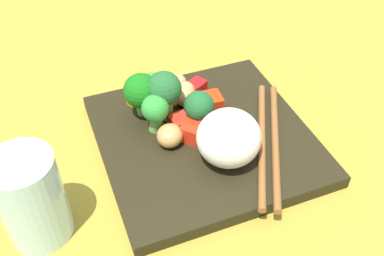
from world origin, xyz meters
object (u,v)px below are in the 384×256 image
object	(u,v)px
broccoli_floret_3	(164,90)
drinking_glass	(31,199)
square_plate	(204,139)
carrot_slice_2	(193,110)
chopstick_pair	(269,141)
rice_mound	(229,138)

from	to	relation	value
broccoli_floret_3	drinking_glass	xyz separation A→B (cm)	(-10.08, 17.03, -0.79)
square_plate	drinking_glass	xyz separation A→B (cm)	(-5.31, 20.28, 4.24)
drinking_glass	broccoli_floret_3	bearing A→B (deg)	-59.38
square_plate	carrot_slice_2	world-z (taller)	carrot_slice_2
broccoli_floret_3	carrot_slice_2	distance (cm)	5.32
chopstick_pair	drinking_glass	xyz separation A→B (cm)	(-0.90, 26.61, 2.98)
rice_mound	carrot_slice_2	xyz separation A→B (cm)	(8.91, 0.61, -2.86)
rice_mound	square_plate	bearing A→B (deg)	10.94
broccoli_floret_3	carrot_slice_2	xyz separation A→B (cm)	(-0.45, -3.54, -3.94)
rice_mound	broccoli_floret_3	bearing A→B (deg)	23.88
square_plate	carrot_slice_2	xyz separation A→B (cm)	(4.31, -0.28, 1.09)
chopstick_pair	carrot_slice_2	bearing A→B (deg)	63.34
broccoli_floret_3	square_plate	bearing A→B (deg)	-145.64
square_plate	broccoli_floret_3	world-z (taller)	broccoli_floret_3
carrot_slice_2	chopstick_pair	size ratio (longest dim) A/B	0.11
carrot_slice_2	drinking_glass	size ratio (longest dim) A/B	0.20
rice_mound	carrot_slice_2	size ratio (longest dim) A/B	3.54
square_plate	broccoli_floret_3	distance (cm)	7.65
carrot_slice_2	square_plate	bearing A→B (deg)	176.25
carrot_slice_2	drinking_glass	distance (cm)	22.92
carrot_slice_2	drinking_glass	world-z (taller)	drinking_glass
broccoli_floret_3	drinking_glass	distance (cm)	19.80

